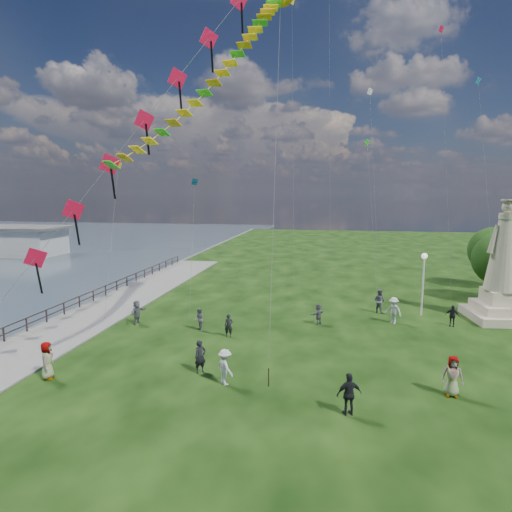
% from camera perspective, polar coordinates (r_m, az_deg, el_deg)
% --- Properties ---
extents(waterfront, '(200.00, 200.00, 1.51)m').
position_cam_1_polar(waterfront, '(32.42, -25.60, -8.86)').
color(waterfront, '#2E3945').
rests_on(waterfront, ground).
extents(statue, '(4.70, 4.70, 8.66)m').
position_cam_1_polar(statue, '(35.27, 30.09, -2.25)').
color(statue, beige).
rests_on(statue, ground).
extents(lamppost, '(0.44, 0.44, 4.73)m').
position_cam_1_polar(lamppost, '(33.86, 21.45, -1.84)').
color(lamppost, silver).
rests_on(lamppost, ground).
extents(tree_row, '(6.83, 14.04, 5.95)m').
position_cam_1_polar(tree_row, '(42.84, 30.36, -0.27)').
color(tree_row, '#382314').
rests_on(tree_row, ground).
extents(person_0, '(0.73, 0.73, 1.72)m').
position_cam_1_polar(person_0, '(22.49, -7.45, -13.17)').
color(person_0, black).
rests_on(person_0, ground).
extents(person_1, '(0.79, 0.88, 1.53)m').
position_cam_1_polar(person_1, '(28.93, -7.60, -8.41)').
color(person_1, '#595960').
rests_on(person_1, ground).
extents(person_2, '(1.22, 1.20, 1.74)m').
position_cam_1_polar(person_2, '(21.14, -4.15, -14.54)').
color(person_2, silver).
rests_on(person_2, ground).
extents(person_3, '(1.17, 0.85, 1.80)m').
position_cam_1_polar(person_3, '(18.88, 12.32, -17.55)').
color(person_3, black).
rests_on(person_3, ground).
extents(person_4, '(0.95, 0.62, 1.87)m').
position_cam_1_polar(person_4, '(21.86, 24.72, -14.34)').
color(person_4, '#595960').
rests_on(person_4, ground).
extents(person_5, '(0.96, 1.67, 1.69)m').
position_cam_1_polar(person_5, '(31.23, -15.58, -7.23)').
color(person_5, '#595960').
rests_on(person_5, ground).
extents(person_6, '(0.58, 0.42, 1.49)m').
position_cam_1_polar(person_6, '(27.57, -3.66, -9.25)').
color(person_6, black).
rests_on(person_6, ground).
extents(person_7, '(1.05, 0.99, 1.85)m').
position_cam_1_polar(person_7, '(34.17, 16.13, -5.77)').
color(person_7, '#595960').
rests_on(person_7, ground).
extents(person_8, '(1.34, 1.22, 1.87)m').
position_cam_1_polar(person_8, '(31.72, 17.86, -6.92)').
color(person_8, silver).
rests_on(person_8, ground).
extents(person_9, '(0.97, 0.73, 1.49)m').
position_cam_1_polar(person_9, '(32.57, 24.69, -7.24)').
color(person_9, black).
rests_on(person_9, ground).
extents(person_10, '(0.84, 1.06, 1.88)m').
position_cam_1_polar(person_10, '(23.98, -26.10, -12.38)').
color(person_10, '#595960').
rests_on(person_10, ground).
extents(person_11, '(1.28, 1.45, 1.47)m').
position_cam_1_polar(person_11, '(30.34, 8.32, -7.68)').
color(person_11, '#595960').
rests_on(person_11, ground).
extents(red_kite_train, '(12.04, 9.35, 19.79)m').
position_cam_1_polar(red_kite_train, '(22.92, -15.08, 16.19)').
color(red_kite_train, black).
rests_on(red_kite_train, ground).
extents(small_kites, '(29.39, 18.63, 33.39)m').
position_cam_1_polar(small_kites, '(39.88, 10.10, 17.88)').
color(small_kites, '#155E83').
rests_on(small_kites, ground).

